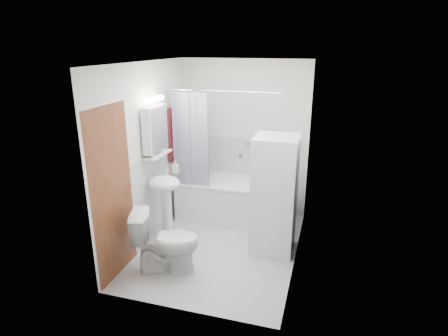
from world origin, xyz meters
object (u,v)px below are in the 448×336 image
(bathtub, at_px, (232,197))
(sink, at_px, (165,194))
(washer_dryer, at_px, (274,195))
(toilet, at_px, (166,242))

(bathtub, xyz_separation_m, sink, (-0.67, -0.95, 0.36))
(washer_dryer, height_order, toilet, washer_dryer)
(sink, relative_size, toilet, 1.33)
(bathtub, distance_m, toilet, 1.65)
(sink, height_order, washer_dryer, washer_dryer)
(washer_dryer, relative_size, toilet, 1.96)
(sink, bearing_deg, toilet, -65.22)
(toilet, bearing_deg, bathtub, -30.63)
(bathtub, height_order, sink, sink)
(bathtub, relative_size, toilet, 2.07)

